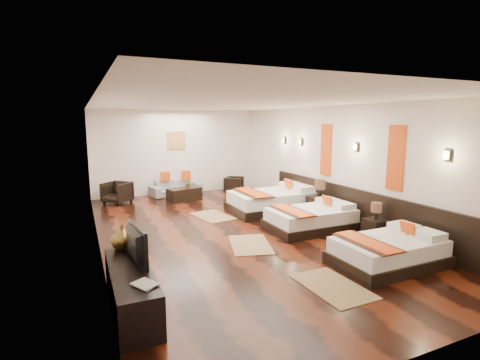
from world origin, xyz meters
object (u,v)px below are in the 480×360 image
book (137,288)px  table_plant (188,183)px  figurine (122,237)px  coffee_table (184,194)px  bed_near (389,251)px  nightstand_a (375,227)px  tv_console (131,290)px  tv (131,244)px  bed_far (273,201)px  nightstand_b (319,205)px  sofa (176,188)px  bed_mid (312,218)px  armchair_right (234,185)px  armchair_left (117,193)px

book → table_plant: bearing=69.2°
figurine → coffee_table: (2.37, 5.19, -0.53)m
bed_near → coffee_table: 6.54m
nightstand_a → book: bearing=-164.4°
tv_console → book: book is taller
figurine → table_plant: size_ratio=1.24×
tv → book: size_ratio=3.02×
bed_far → nightstand_a: size_ratio=2.85×
figurine → nightstand_b: bearing=20.5°
tv_console → tv: (0.05, 0.24, 0.52)m
tv_console → sofa: (2.37, 7.00, -0.03)m
figurine → coffee_table: size_ratio=0.35×
nightstand_b → nightstand_a: bearing=-90.0°
coffee_table → nightstand_a: bearing=-63.8°
bed_near → table_plant: bearing=104.9°
book → bed_near: bearing=4.3°
tv → bed_mid: bearing=-74.2°
bed_mid → nightstand_a: 1.38m
bed_mid → figurine: bearing=-165.0°
tv → figurine: tv is taller
tv_console → armchair_right: same height
figurine → tv_console: bearing=-90.0°
book → armchair_left: bearing=86.3°
bed_near → book: 4.22m
bed_far → figurine: bearing=-145.5°
tv → figurine: size_ratio=2.44×
bed_far → armchair_left: bed_far is taller
tv → book: tv is taller
bed_mid → nightstand_b: (0.75, 0.72, 0.09)m
nightstand_a → sofa: (-2.57, 6.21, -0.03)m
coffee_table → book: bearing=-109.8°
nightstand_b → coffee_table: (-2.57, 3.34, -0.15)m
nightstand_a → tv: (-4.89, -0.55, 0.52)m
figurine → armchair_right: (4.30, 5.77, -0.45)m
nightstand_a → nightstand_b: bearing=90.0°
armchair_left → armchair_right: armchair_left is taller
bed_near → nightstand_a: size_ratio=2.35×
bed_mid → armchair_right: bearing=88.7°
tv_console → armchair_left: bearing=85.9°
bed_far → tv_console: bed_far is taller
bed_near → coffee_table: size_ratio=1.85×
nightstand_a → tv_console: bearing=-170.9°
tv_console → armchair_right: size_ratio=2.98×
nightstand_b → armchair_right: size_ratio=1.63×
book → nightstand_a: bearing=15.6°
nightstand_b → tv_console: nightstand_b is taller
bed_mid → book: (-4.19, -2.54, 0.31)m
bed_near → figurine: 4.36m
tv_console → book: bearing=-90.0°
bed_mid → tv: tv is taller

